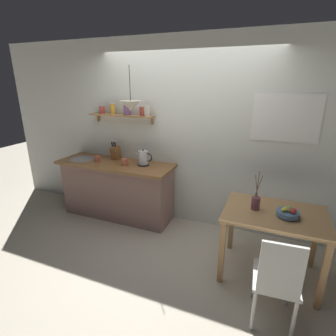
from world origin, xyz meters
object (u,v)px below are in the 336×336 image
Objects in this scene: twig_vase at (256,202)px; pendant_lamp at (131,106)px; dining_table at (274,223)px; dining_chair_near at (277,279)px; coffee_mug_spare at (125,162)px; coffee_mug_by_sink at (97,158)px; knife_block at (116,152)px; fruit_bowl at (288,213)px; electric_kettle at (143,158)px.

pendant_lamp is at bearing 165.09° from twig_vase.
dining_chair_near reaches higher than dining_table.
twig_vase reaches higher than coffee_mug_spare.
dining_table is 2.66m from coffee_mug_by_sink.
twig_vase is at bearing -17.01° from knife_block.
dining_table is 1.13× the size of dining_chair_near.
dining_chair_near is at bearing -29.94° from pendant_lamp.
fruit_bowl is at bearing 84.76° from dining_chair_near.
coffee_mug_by_sink is 0.50m from coffee_mug_spare.
coffee_mug_by_sink is at bearing -179.49° from pendant_lamp.
knife_block is 0.37m from coffee_mug_spare.
twig_vase is at bearing 110.82° from dining_chair_near.
knife_block is 0.50× the size of pendant_lamp.
twig_vase is (-0.32, 0.05, 0.03)m from fruit_bowl.
twig_vase is at bearing -19.16° from electric_kettle.
knife_block is at bearing 45.73° from coffee_mug_by_sink.
dining_table is 2.17m from coffee_mug_spare.
pendant_lamp is at bearing 7.67° from coffee_mug_spare.
fruit_bowl is at bearing -17.60° from electric_kettle.
dining_table is at bearing -17.21° from electric_kettle.
coffee_mug_by_sink is at bearing 169.24° from fruit_bowl.
knife_block is 0.30m from coffee_mug_by_sink.
dining_table is 4.71× the size of fruit_bowl.
fruit_bowl is at bearing -12.76° from coffee_mug_spare.
knife_block reaches higher than coffee_mug_spare.
coffee_mug_by_sink is at bearing 169.05° from twig_vase.
knife_block is at bearing 162.99° from twig_vase.
dining_table is 0.71m from dining_chair_near.
pendant_lamp is (-1.76, 0.47, 0.92)m from twig_vase.
fruit_bowl is at bearing -23.55° from dining_table.
twig_vase reaches higher than knife_block.
fruit_bowl is at bearing -9.31° from twig_vase.
pendant_lamp is at bearing -137.61° from electric_kettle.
fruit_bowl is 2.08m from electric_kettle.
coffee_mug_spare is (-0.25, -0.12, -0.06)m from electric_kettle.
pendant_lamp reaches higher than twig_vase.
dining_chair_near is 2.66m from pendant_lamp.
pendant_lamp is at bearing -25.09° from knife_block.
dining_chair_near is 1.59× the size of pendant_lamp.
knife_block is 2.48× the size of coffee_mug_by_sink.
dining_chair_near is 0.72m from fruit_bowl.
dining_chair_near is 2.86m from knife_block.
twig_vase is at bearing -13.34° from coffee_mug_spare.
electric_kettle is 0.55m from knife_block.
twig_vase reaches higher than fruit_bowl.
twig_vase is 1.70× the size of electric_kettle.
pendant_lamp reaches higher than electric_kettle.
dining_table is 2.52m from knife_block.
knife_block is at bearing 163.95° from fruit_bowl.
dining_chair_near is at bearing -95.24° from fruit_bowl.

